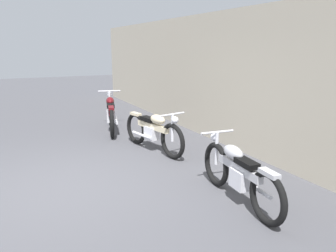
% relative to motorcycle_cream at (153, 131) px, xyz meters
% --- Properties ---
extents(ground_plane, '(40.00, 40.00, 0.00)m').
position_rel_motorcycle_cream_xyz_m(ground_plane, '(1.10, -1.98, -0.43)').
color(ground_plane, '#47474C').
extents(building_wall, '(18.00, 0.30, 2.86)m').
position_rel_motorcycle_cream_xyz_m(building_wall, '(1.10, 1.74, 1.00)').
color(building_wall, '#B2A893').
rests_on(building_wall, ground_plane).
extents(motorcycle_cream, '(1.98, 0.66, 0.90)m').
position_rel_motorcycle_cream_xyz_m(motorcycle_cream, '(0.00, 0.00, 0.00)').
color(motorcycle_cream, black).
rests_on(motorcycle_cream, ground_plane).
extents(motorcycle_silver, '(1.95, 0.54, 0.87)m').
position_rel_motorcycle_cream_xyz_m(motorcycle_silver, '(2.65, 0.10, -0.01)').
color(motorcycle_silver, black).
rests_on(motorcycle_silver, ground_plane).
extents(motorcycle_maroon, '(2.08, 0.80, 0.96)m').
position_rel_motorcycle_cream_xyz_m(motorcycle_maroon, '(-2.06, -0.27, 0.03)').
color(motorcycle_maroon, black).
rests_on(motorcycle_maroon, ground_plane).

